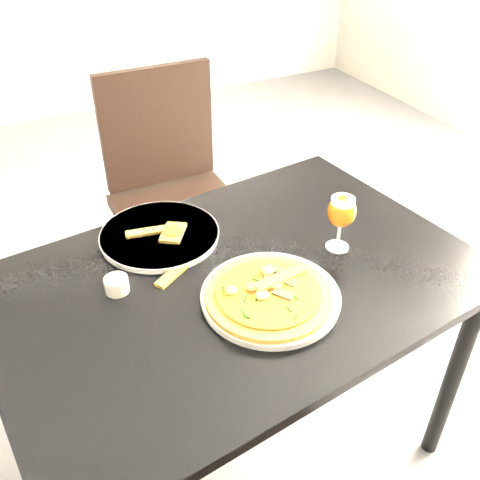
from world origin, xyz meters
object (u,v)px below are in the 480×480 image
pizza (269,294)px  dining_table (238,303)px  chair_far (174,193)px  beer_glass (342,212)px

pizza → dining_table: bearing=99.8°
chair_far → beer_glass: chair_far is taller
beer_glass → dining_table: bearing=177.8°
chair_far → beer_glass: 0.87m
pizza → chair_far: bearing=84.3°
chair_far → beer_glass: size_ratio=6.31×
pizza → beer_glass: beer_glass is taller
dining_table → beer_glass: 0.36m
chair_far → dining_table: bearing=-98.2°
chair_far → pizza: chair_far is taller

